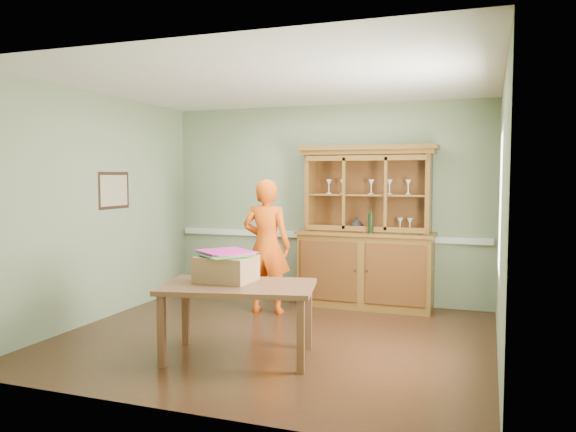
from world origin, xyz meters
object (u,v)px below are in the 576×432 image
at_px(cardboard_box, 226,269).
at_px(china_hutch, 366,251).
at_px(person, 267,246).
at_px(dining_table, 238,293).

bearing_deg(cardboard_box, china_hutch, 69.77).
bearing_deg(person, china_hutch, -150.56).
xyz_separation_m(dining_table, cardboard_box, (-0.18, 0.11, 0.21)).
height_order(dining_table, cardboard_box, cardboard_box).
xyz_separation_m(china_hutch, cardboard_box, (-0.88, -2.38, 0.08)).
relative_size(dining_table, person, 0.92).
xyz_separation_m(china_hutch, dining_table, (-0.70, -2.48, -0.12)).
xyz_separation_m(china_hutch, person, (-1.12, -0.74, 0.10)).
distance_m(cardboard_box, person, 1.66).
relative_size(china_hutch, cardboard_box, 4.02).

